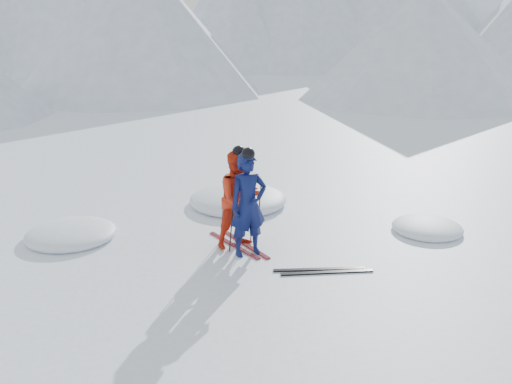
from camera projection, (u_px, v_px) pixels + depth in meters
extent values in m
plane|color=white|center=(324.00, 247.00, 10.94)|extent=(160.00, 160.00, 0.00)
cone|color=#B2BCD1|center=(130.00, 6.00, 56.32)|extent=(17.69, 17.69, 11.93)
cone|color=#B2BCD1|center=(232.00, 10.00, 50.91)|extent=(19.63, 19.63, 10.85)
cone|color=silver|center=(485.00, 12.00, 57.49)|extent=(24.45, 24.45, 10.76)
cone|color=#B2BCD1|center=(422.00, 42.00, 30.85)|extent=(14.00, 14.00, 6.50)
cone|color=#B2BCD1|center=(136.00, 20.00, 33.26)|extent=(16.00, 16.00, 9.00)
imported|color=#0B1344|center=(248.00, 205.00, 10.34)|extent=(0.83, 0.65, 2.03)
imported|color=red|center=(239.00, 199.00, 10.76)|extent=(1.18, 1.07, 1.97)
cylinder|color=black|center=(232.00, 220.00, 10.53)|extent=(0.13, 0.09, 1.35)
cylinder|color=black|center=(259.00, 216.00, 10.72)|extent=(0.13, 0.08, 1.35)
cylinder|color=black|center=(223.00, 212.00, 11.04)|extent=(0.13, 0.10, 1.31)
cylinder|color=black|center=(253.00, 212.00, 11.05)|extent=(0.13, 0.09, 1.31)
cube|color=black|center=(234.00, 245.00, 11.03)|extent=(0.83, 1.57, 0.03)
cube|color=black|center=(245.00, 244.00, 11.07)|extent=(0.72, 1.61, 0.03)
cube|color=black|center=(319.00, 269.00, 9.94)|extent=(1.70, 0.30, 0.03)
cube|color=black|center=(327.00, 272.00, 9.82)|extent=(1.70, 0.24, 0.03)
ellipsoid|color=white|center=(72.00, 238.00, 11.44)|extent=(1.88, 1.88, 0.41)
ellipsoid|color=white|center=(427.00, 231.00, 11.82)|extent=(1.52, 1.52, 0.33)
ellipsoid|color=white|center=(238.00, 204.00, 13.57)|extent=(2.43, 2.43, 0.54)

